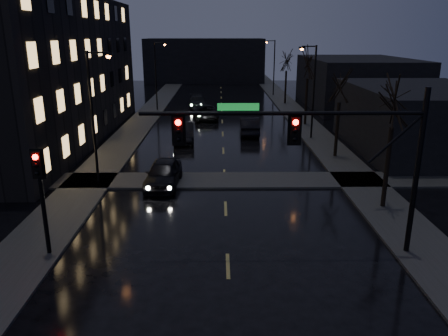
{
  "coord_description": "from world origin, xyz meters",
  "views": [
    {
      "loc": [
        -0.34,
        -7.57,
        8.94
      ],
      "look_at": [
        -0.12,
        10.98,
        3.2
      ],
      "focal_mm": 35.0,
      "sensor_mm": 36.0,
      "label": 1
    }
  ],
  "objects_px": {
    "oncoming_car_a": "(163,173)",
    "oncoming_car_d": "(197,102)",
    "oncoming_car_c": "(206,112)",
    "lead_car": "(249,126)",
    "oncoming_car_b": "(184,132)"
  },
  "relations": [
    {
      "from": "oncoming_car_a",
      "to": "oncoming_car_d",
      "type": "distance_m",
      "value": 29.55
    },
    {
      "from": "oncoming_car_c",
      "to": "lead_car",
      "type": "bearing_deg",
      "value": -66.87
    },
    {
      "from": "oncoming_car_c",
      "to": "lead_car",
      "type": "relative_size",
      "value": 1.11
    },
    {
      "from": "oncoming_car_b",
      "to": "oncoming_car_c",
      "type": "distance_m",
      "value": 10.4
    },
    {
      "from": "oncoming_car_c",
      "to": "oncoming_car_b",
      "type": "bearing_deg",
      "value": -104.91
    },
    {
      "from": "oncoming_car_c",
      "to": "lead_car",
      "type": "height_order",
      "value": "lead_car"
    },
    {
      "from": "oncoming_car_b",
      "to": "oncoming_car_a",
      "type": "bearing_deg",
      "value": -96.2
    },
    {
      "from": "oncoming_car_a",
      "to": "oncoming_car_b",
      "type": "xyz_separation_m",
      "value": [
        0.34,
        11.53,
        -0.01
      ]
    },
    {
      "from": "lead_car",
      "to": "oncoming_car_b",
      "type": "bearing_deg",
      "value": 25.56
    },
    {
      "from": "oncoming_car_d",
      "to": "lead_car",
      "type": "relative_size",
      "value": 1.04
    },
    {
      "from": "oncoming_car_d",
      "to": "lead_car",
      "type": "height_order",
      "value": "lead_car"
    },
    {
      "from": "oncoming_car_c",
      "to": "oncoming_car_a",
      "type": "bearing_deg",
      "value": -101.16
    },
    {
      "from": "oncoming_car_a",
      "to": "oncoming_car_b",
      "type": "distance_m",
      "value": 11.53
    },
    {
      "from": "oncoming_car_a",
      "to": "lead_car",
      "type": "height_order",
      "value": "oncoming_car_a"
    },
    {
      "from": "oncoming_car_a",
      "to": "oncoming_car_d",
      "type": "height_order",
      "value": "oncoming_car_a"
    }
  ]
}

